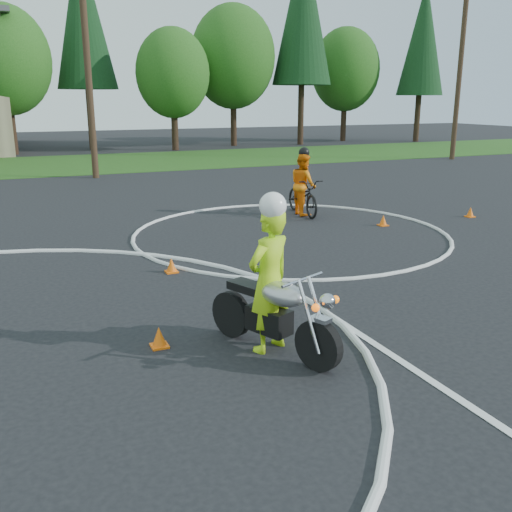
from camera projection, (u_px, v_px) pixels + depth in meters
name	position (u px, v px, depth m)	size (l,w,h in m)	color
course_markings	(72.00, 313.00, 9.30)	(19.05, 19.05, 0.12)	silver
primary_motorcycle	(275.00, 313.00, 7.72)	(1.10, 2.14, 1.20)	black
rider_primary_grp	(270.00, 276.00, 7.70)	(0.86, 0.73, 2.22)	#B3EB18
rider_second_grp	(303.00, 191.00, 17.01)	(0.91, 2.15, 2.01)	black
traffic_cones	(237.00, 308.00, 9.15)	(20.39, 11.06, 0.30)	#FF660D
treeline	(205.00, 49.00, 39.12)	(38.20, 8.10, 14.52)	#382619
utility_poles	(87.00, 53.00, 23.71)	(41.60, 1.12, 10.00)	#473321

